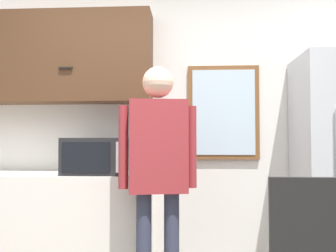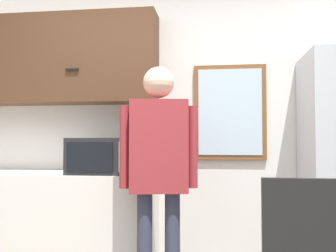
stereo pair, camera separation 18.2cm
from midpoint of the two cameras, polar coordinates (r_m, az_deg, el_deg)
The scene contains 6 objects.
back_wall at distance 3.49m, azimuth 0.05°, elevation 0.62°, with size 6.00×0.06×2.70m.
counter at distance 3.56m, azimuth -19.02°, elevation -13.90°, with size 2.21×0.60×0.90m.
upper_cabinets at distance 3.69m, azimuth -17.70°, elevation 9.49°, with size 2.21×0.33×0.81m.
microwave at distance 3.15m, azimuth -8.31°, elevation -4.54°, with size 0.54×0.38×0.30m.
person at distance 2.71m, azimuth 0.49°, elevation -5.00°, with size 0.56×0.29×1.71m.
window at distance 3.43m, azimuth 10.91°, elevation 2.11°, with size 0.64×0.05×0.85m.
Camera 2 is at (0.54, -1.62, 1.18)m, focal length 40.00 mm.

